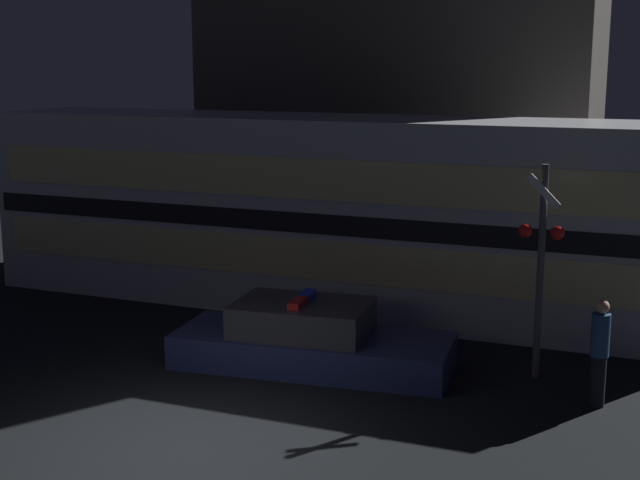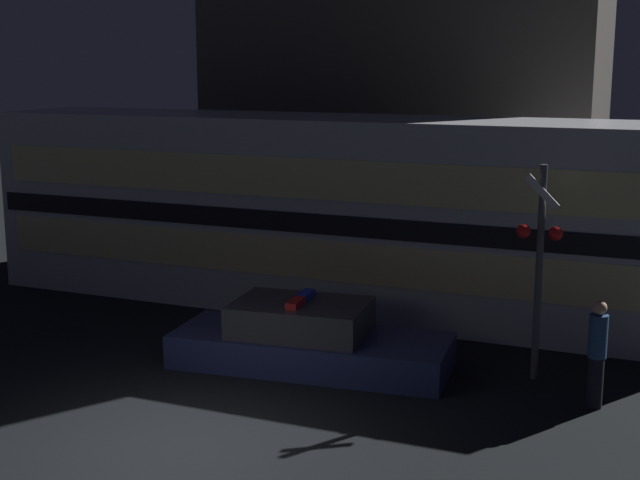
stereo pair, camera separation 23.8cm
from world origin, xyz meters
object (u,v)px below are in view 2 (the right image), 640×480
Objects in this scene: pedestrian at (597,353)px; crossing_signal_near at (539,258)px; police_car at (308,341)px; train at (327,212)px.

pedestrian is 0.47× the size of crossing_signal_near.
crossing_signal_near reaches higher than pedestrian.
police_car is 4.93m from pedestrian.
crossing_signal_near reaches higher than police_car.
pedestrian is (4.91, -0.02, 0.42)m from police_car.
pedestrian is at bearing -6.00° from police_car.
pedestrian is at bearing -33.03° from train.
train is 4.52m from police_car.
crossing_signal_near is (5.12, -3.13, 0.04)m from train.
train is 6.00m from crossing_signal_near.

